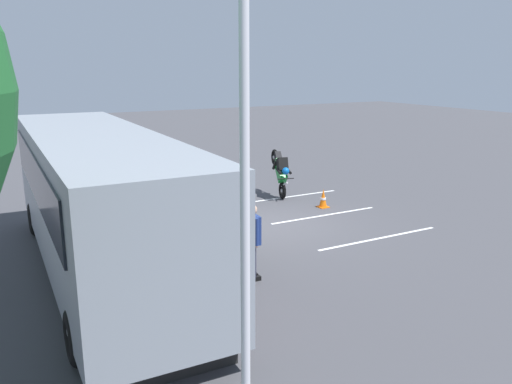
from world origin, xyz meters
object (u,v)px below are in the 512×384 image
at_px(spectator_centre, 206,211).
at_px(spectator_right, 184,197).
at_px(tour_bus, 99,204).
at_px(spectator_left, 234,220).
at_px(spectator_far_left, 252,236).
at_px(parked_motorcycle_dark, 205,256).
at_px(flagpole, 244,282).
at_px(traffic_cone, 323,198).
at_px(parked_motorcycle_silver, 160,215).
at_px(stunt_motorcycle, 280,169).

distance_m(spectator_centre, spectator_right, 1.50).
distance_m(tour_bus, spectator_left, 3.13).
height_order(spectator_far_left, spectator_left, spectator_left).
bearing_deg(spectator_left, spectator_right, 3.94).
relative_size(tour_bus, parked_motorcycle_dark, 5.09).
xyz_separation_m(spectator_centre, flagpole, (-8.44, 3.24, 1.95)).
height_order(spectator_left, traffic_cone, spectator_left).
xyz_separation_m(parked_motorcycle_silver, flagpole, (-10.29, 2.60, 2.44)).
bearing_deg(traffic_cone, spectator_left, 121.88).
height_order(spectator_centre, traffic_cone, spectator_centre).
relative_size(parked_motorcycle_silver, parked_motorcycle_dark, 1.00).
bearing_deg(spectator_centre, spectator_right, 1.21).
bearing_deg(spectator_centre, flagpole, 159.01).
bearing_deg(spectator_left, traffic_cone, -58.12).
distance_m(tour_bus, stunt_motorcycle, 8.34).
distance_m(spectator_right, parked_motorcycle_dark, 3.48).
distance_m(spectator_right, parked_motorcycle_silver, 0.88).
height_order(parked_motorcycle_silver, parked_motorcycle_dark, same).
bearing_deg(flagpole, spectator_centre, -20.99).
distance_m(spectator_far_left, flagpole, 7.01).
height_order(parked_motorcycle_dark, traffic_cone, parked_motorcycle_dark).
bearing_deg(parked_motorcycle_silver, spectator_centre, -161.02).
distance_m(spectator_right, stunt_motorcycle, 4.92).
distance_m(spectator_far_left, spectator_right, 4.02).
bearing_deg(spectator_far_left, parked_motorcycle_dark, 50.91).
height_order(stunt_motorcycle, traffic_cone, stunt_motorcycle).
bearing_deg(parked_motorcycle_silver, spectator_right, -119.76).
bearing_deg(spectator_far_left, traffic_cone, -49.89).
bearing_deg(spectator_right, tour_bus, 126.26).
distance_m(spectator_centre, traffic_cone, 5.30).
bearing_deg(stunt_motorcycle, spectator_right, 114.56).
relative_size(parked_motorcycle_silver, stunt_motorcycle, 1.05).
bearing_deg(tour_bus, parked_motorcycle_silver, -42.37).
bearing_deg(parked_motorcycle_silver, spectator_left, -165.91).
xyz_separation_m(spectator_far_left, stunt_motorcycle, (6.07, -4.42, -0.02)).
relative_size(tour_bus, spectator_centre, 6.33).
distance_m(spectator_left, stunt_motorcycle, 6.49).
height_order(tour_bus, spectator_right, tour_bus).
xyz_separation_m(tour_bus, parked_motorcycle_silver, (2.38, -2.17, -1.16)).
xyz_separation_m(tour_bus, spectator_left, (-0.80, -2.97, -0.59)).
xyz_separation_m(spectator_far_left, spectator_right, (4.02, 0.05, -0.02)).
relative_size(spectator_far_left, parked_motorcycle_silver, 0.85).
distance_m(spectator_centre, parked_motorcycle_silver, 2.01).
bearing_deg(spectator_left, tour_bus, 74.85).
height_order(spectator_centre, parked_motorcycle_silver, spectator_centre).
xyz_separation_m(spectator_centre, parked_motorcycle_silver, (1.85, 0.63, -0.49)).
bearing_deg(spectator_far_left, tour_bus, 54.80).
bearing_deg(traffic_cone, stunt_motorcycle, 16.25).
xyz_separation_m(spectator_right, parked_motorcycle_silver, (0.34, 0.60, -0.54)).
xyz_separation_m(spectator_far_left, traffic_cone, (4.19, -4.97, -0.74)).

